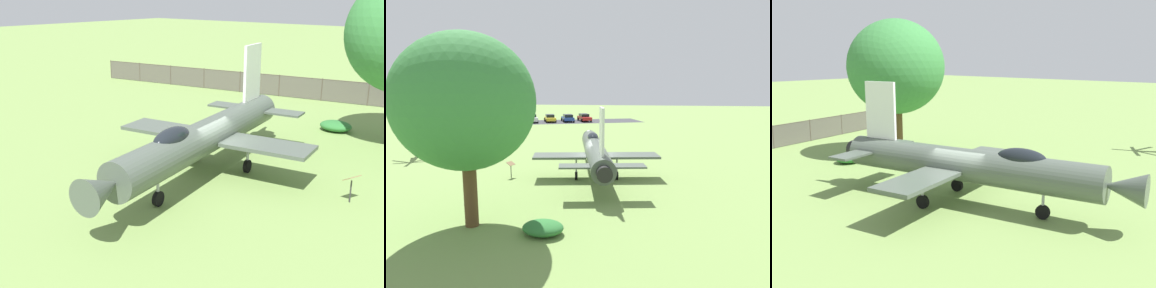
# 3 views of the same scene
# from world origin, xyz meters

# --- Properties ---
(ground_plane) EXTENTS (200.00, 200.00, 0.00)m
(ground_plane) POSITION_xyz_m (0.00, 0.00, 0.00)
(ground_plane) COLOR #75934C
(parking_strip) EXTENTS (38.91, 20.22, 0.00)m
(parking_strip) POSITION_xyz_m (13.60, -37.20, 0.00)
(parking_strip) COLOR #38383D
(parking_strip) RESTS_ON ground_plane
(display_jet) EXTENTS (9.21, 14.43, 5.36)m
(display_jet) POSITION_xyz_m (0.06, -0.34, 1.86)
(display_jet) COLOR #4C564C
(display_jet) RESTS_ON ground_plane
(shade_tree) EXTENTS (6.33, 6.47, 8.96)m
(shade_tree) POSITION_xyz_m (4.99, 10.05, 5.85)
(shade_tree) COLOR brown
(shade_tree) RESTS_ON ground_plane
(palm_tree) EXTENTS (3.60, 4.11, 8.15)m
(palm_tree) POSITION_xyz_m (18.29, -6.53, 4.36)
(palm_tree) COLOR brown
(palm_tree) RESTS_ON ground_plane
(shrub_near_fence) EXTENTS (1.87, 1.52, 0.61)m
(shrub_near_fence) POSITION_xyz_m (1.40, 10.52, 0.31)
(shrub_near_fence) COLOR #2D7033
(shrub_near_fence) RESTS_ON ground_plane
(info_plaque) EXTENTS (0.57, 0.70, 1.14)m
(info_plaque) POSITION_xyz_m (6.08, 1.36, 0.85)
(info_plaque) COLOR #333333
(info_plaque) RESTS_ON ground_plane
(parked_car_red) EXTENTS (3.39, 4.94, 1.43)m
(parked_car_red) POSITION_xyz_m (5.74, -40.04, 0.75)
(parked_car_red) COLOR red
(parked_car_red) RESTS_ON ground_plane
(parked_car_blue) EXTENTS (3.23, 4.68, 1.42)m
(parked_car_blue) POSITION_xyz_m (8.79, -38.78, 0.74)
(parked_car_blue) COLOR #23429E
(parked_car_blue) RESTS_ON ground_plane
(parked_car_yellow) EXTENTS (3.04, 4.38, 1.41)m
(parked_car_yellow) POSITION_xyz_m (12.05, -37.83, 0.73)
(parked_car_yellow) COLOR gold
(parked_car_yellow) RESTS_ON ground_plane
(parked_car_white) EXTENTS (3.40, 4.77, 1.53)m
(parked_car_white) POSITION_xyz_m (15.34, -36.68, 0.79)
(parked_car_white) COLOR silver
(parked_car_white) RESTS_ON ground_plane
(parked_car_silver) EXTENTS (3.56, 5.05, 1.49)m
(parked_car_silver) POSITION_xyz_m (18.14, -35.72, 0.77)
(parked_car_silver) COLOR #B2B5BA
(parked_car_silver) RESTS_ON ground_plane
(parked_car_black) EXTENTS (3.05, 4.41, 1.43)m
(parked_car_black) POSITION_xyz_m (21.95, -34.36, 0.75)
(parked_car_black) COLOR black
(parked_car_black) RESTS_ON ground_plane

